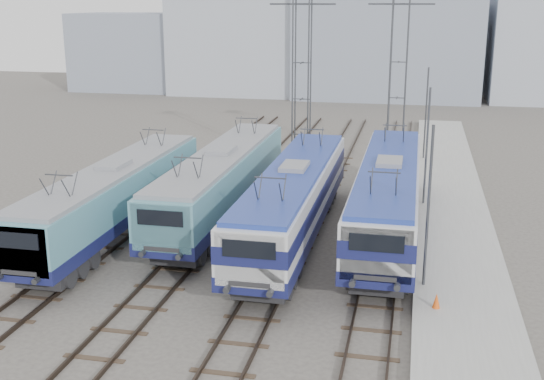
{
  "coord_description": "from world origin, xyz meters",
  "views": [
    {
      "loc": [
        7.93,
        -24.86,
        11.67
      ],
      "look_at": [
        1.11,
        7.0,
        2.56
      ],
      "focal_mm": 45.0,
      "sensor_mm": 36.0,
      "label": 1
    }
  ],
  "objects": [
    {
      "name": "mast_front",
      "position": [
        8.6,
        2.0,
        3.5
      ],
      "size": [
        0.12,
        0.12,
        7.0
      ],
      "primitive_type": "cylinder",
      "color": "#3F4247",
      "rests_on": "ground"
    },
    {
      "name": "catenary_tower_east",
      "position": [
        6.5,
        24.0,
        6.64
      ],
      "size": [
        4.5,
        1.2,
        12.0
      ],
      "color": "#3F4247",
      "rests_on": "ground"
    },
    {
      "name": "building_center",
      "position": [
        4.0,
        62.0,
        9.0
      ],
      "size": [
        22.0,
        14.0,
        18.0
      ],
      "primitive_type": "cube",
      "color": "#858EA0",
      "rests_on": "ground"
    },
    {
      "name": "safety_cone",
      "position": [
        9.07,
        -0.17,
        0.6
      ],
      "size": [
        0.3,
        0.3,
        0.59
      ],
      "primitive_type": "cone",
      "color": "#EC5714",
      "rests_on": "platform"
    },
    {
      "name": "platform",
      "position": [
        10.2,
        8.0,
        0.15
      ],
      "size": [
        4.0,
        70.0,
        0.3
      ],
      "primitive_type": "cube",
      "color": "#9E9E99",
      "rests_on": "ground"
    },
    {
      "name": "mast_mid",
      "position": [
        8.6,
        14.0,
        3.5
      ],
      "size": [
        0.12,
        0.12,
        7.0
      ],
      "primitive_type": "cylinder",
      "color": "#3F4247",
      "rests_on": "ground"
    },
    {
      "name": "building_far_west",
      "position": [
        -30.0,
        62.0,
        5.0
      ],
      "size": [
        14.0,
        10.0,
        10.0
      ],
      "primitive_type": "cube",
      "color": "#858EA0",
      "rests_on": "ground"
    },
    {
      "name": "locomotive_center_right",
      "position": [
        2.25,
        6.7,
        2.35
      ],
      "size": [
        2.91,
        18.44,
        3.47
      ],
      "color": "#161A4E",
      "rests_on": "ground"
    },
    {
      "name": "locomotive_center_left",
      "position": [
        -2.25,
        9.46,
        2.29
      ],
      "size": [
        2.92,
        18.42,
        3.47
      ],
      "color": "#161A4E",
      "rests_on": "ground"
    },
    {
      "name": "building_west",
      "position": [
        -14.0,
        62.0,
        7.0
      ],
      "size": [
        18.0,
        12.0,
        14.0
      ],
      "primitive_type": "cube",
      "color": "#A4ACB9",
      "rests_on": "ground"
    },
    {
      "name": "mast_rear",
      "position": [
        8.6,
        26.0,
        3.5
      ],
      "size": [
        0.12,
        0.12,
        7.0
      ],
      "primitive_type": "cylinder",
      "color": "#3F4247",
      "rests_on": "ground"
    },
    {
      "name": "locomotive_far_left",
      "position": [
        -6.75,
        5.66,
        2.22
      ],
      "size": [
        2.81,
        17.77,
        3.34
      ],
      "color": "#161A4E",
      "rests_on": "ground"
    },
    {
      "name": "locomotive_far_right",
      "position": [
        6.75,
        8.36,
        2.39
      ],
      "size": [
        2.97,
        18.78,
        3.53
      ],
      "color": "#161A4E",
      "rests_on": "ground"
    },
    {
      "name": "ground",
      "position": [
        0.0,
        0.0,
        0.0
      ],
      "size": [
        160.0,
        160.0,
        0.0
      ],
      "primitive_type": "plane",
      "color": "#514C47"
    },
    {
      "name": "catenary_tower_west",
      "position": [
        0.0,
        22.0,
        6.64
      ],
      "size": [
        4.5,
        1.2,
        12.0
      ],
      "color": "#3F4247",
      "rests_on": "ground"
    }
  ]
}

